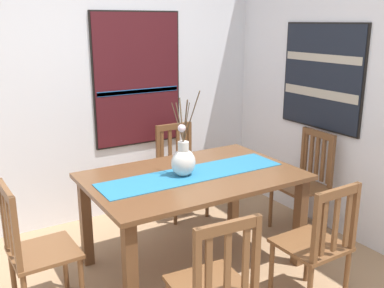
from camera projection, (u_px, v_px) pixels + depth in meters
wall_back at (89, 83)px, 4.18m from camera, size 6.40×0.12×2.70m
dining_table at (193, 188)px, 3.43m from camera, size 1.62×1.05×0.77m
table_runner at (193, 174)px, 3.40m from camera, size 1.49×0.36×0.01m
centerpiece_vase at (183, 160)px, 3.33m from camera, size 0.19×0.27×0.67m
chair_0 at (35, 249)px, 2.88m from camera, size 0.43×0.43×0.94m
chair_1 at (317, 244)px, 2.96m from camera, size 0.43×0.43×0.92m
chair_2 at (214, 286)px, 2.48m from camera, size 0.45×0.45×0.93m
chair_3 at (180, 168)px, 4.46m from camera, size 0.43×0.43×0.91m
chair_4 at (305, 180)px, 4.09m from camera, size 0.44×0.44×0.95m
painting_on_back_wall at (137, 80)px, 4.36m from camera, size 0.93×0.05×1.31m
painting_on_side_wall at (322, 77)px, 4.03m from camera, size 0.05×0.94×0.97m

